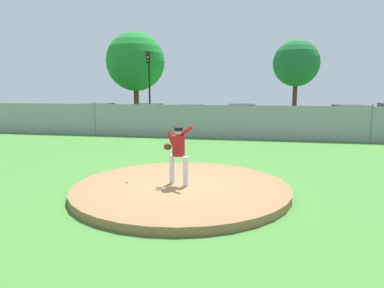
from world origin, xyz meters
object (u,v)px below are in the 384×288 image
(parked_car_champagne, at_px, (242,117))
(parked_car_burgundy, at_px, (147,116))
(baseball, at_px, (127,181))
(traffic_cone_orange, at_px, (287,128))
(pitcher_youth, at_px, (178,150))
(parked_car_charcoal, at_px, (350,119))
(parked_car_navy, at_px, (189,116))
(traffic_light_near, at_px, (149,75))
(parked_car_teal, at_px, (96,115))

(parked_car_champagne, height_order, parked_car_burgundy, parked_car_champagne)
(baseball, bearing_deg, traffic_cone_orange, 69.35)
(pitcher_youth, xyz_separation_m, parked_car_charcoal, (7.40, 14.00, -0.33))
(baseball, relative_size, parked_car_navy, 0.02)
(traffic_light_near, bearing_deg, parked_car_teal, -125.27)
(parked_car_champagne, relative_size, parked_car_navy, 1.01)
(parked_car_burgundy, xyz_separation_m, traffic_cone_orange, (9.29, -1.37, -0.50))
(parked_car_charcoal, xyz_separation_m, traffic_light_near, (-14.13, 4.43, 2.93))
(baseball, relative_size, parked_car_teal, 0.02)
(parked_car_navy, bearing_deg, pitcher_youth, -79.36)
(baseball, distance_m, parked_car_teal, 16.77)
(parked_car_charcoal, bearing_deg, baseball, -121.86)
(parked_car_burgundy, distance_m, parked_car_navy, 2.88)
(traffic_light_near, bearing_deg, pitcher_youth, -69.93)
(parked_car_teal, distance_m, traffic_light_near, 5.57)
(parked_car_champagne, bearing_deg, parked_car_navy, 179.20)
(pitcher_youth, distance_m, parked_car_teal, 17.38)
(parked_car_champagne, relative_size, parked_car_teal, 0.88)
(parked_car_burgundy, distance_m, traffic_cone_orange, 9.41)
(parked_car_teal, bearing_deg, traffic_light_near, 54.73)
(traffic_cone_orange, bearing_deg, parked_car_burgundy, 171.63)
(parked_car_navy, distance_m, traffic_cone_orange, 6.71)
(parked_car_navy, bearing_deg, traffic_cone_orange, -15.62)
(parked_car_champagne, bearing_deg, parked_car_burgundy, -176.61)
(parked_car_burgundy, xyz_separation_m, parked_car_charcoal, (13.06, -0.52, 0.03))
(traffic_cone_orange, relative_size, traffic_light_near, 0.10)
(pitcher_youth, xyz_separation_m, traffic_cone_orange, (3.63, 13.16, -0.85))
(parked_car_champagne, bearing_deg, pitcher_youth, -93.15)
(pitcher_youth, height_order, traffic_light_near, traffic_light_near)
(traffic_cone_orange, bearing_deg, pitcher_youth, -105.44)
(parked_car_navy, bearing_deg, traffic_light_near, 138.50)
(pitcher_youth, relative_size, parked_car_champagne, 0.37)
(pitcher_youth, height_order, parked_car_navy, pitcher_youth)
(traffic_cone_orange, bearing_deg, parked_car_charcoal, 12.61)
(parked_car_charcoal, xyz_separation_m, traffic_cone_orange, (-3.76, -0.84, -0.52))
(traffic_light_near, bearing_deg, parked_car_burgundy, -74.61)
(baseball, xyz_separation_m, parked_car_navy, (-1.45, 15.05, 0.51))
(parked_car_burgundy, height_order, parked_car_charcoal, parked_car_charcoal)
(parked_car_champagne, xyz_separation_m, parked_car_burgundy, (-6.48, -0.38, -0.01))
(parked_car_teal, distance_m, parked_car_navy, 6.66)
(parked_car_teal, relative_size, parked_car_navy, 1.14)
(baseball, xyz_separation_m, parked_car_burgundy, (-4.30, 14.61, 0.53))
(parked_car_navy, height_order, traffic_light_near, traffic_light_near)
(baseball, xyz_separation_m, traffic_light_near, (-5.38, 18.52, 3.49))
(traffic_cone_orange, bearing_deg, parked_car_champagne, 148.10)
(parked_car_charcoal, distance_m, traffic_cone_orange, 3.89)
(parked_car_champagne, bearing_deg, traffic_cone_orange, -31.90)
(parked_car_champagne, bearing_deg, baseball, -98.27)
(parked_car_charcoal, height_order, traffic_light_near, traffic_light_near)
(parked_car_champagne, distance_m, traffic_light_near, 8.84)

